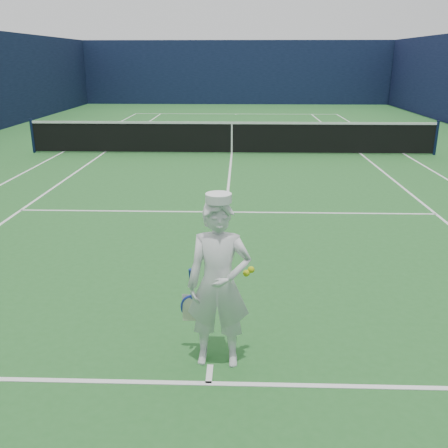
{
  "coord_description": "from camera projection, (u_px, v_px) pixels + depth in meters",
  "views": [
    {
      "loc": [
        0.28,
        -15.84,
        2.9
      ],
      "look_at": [
        0.08,
        -10.0,
        0.96
      ],
      "focal_mm": 40.0,
      "sensor_mm": 36.0,
      "label": 1
    }
  ],
  "objects": [
    {
      "name": "court_markings",
      "position": [
        232.0,
        153.0,
        15.94
      ],
      "size": [
        11.03,
        23.83,
        0.01
      ],
      "color": "white",
      "rests_on": "ground"
    },
    {
      "name": "tennis_net",
      "position": [
        232.0,
        136.0,
        15.77
      ],
      "size": [
        12.88,
        0.09,
        1.07
      ],
      "color": "#141E4C",
      "rests_on": "ground"
    },
    {
      "name": "ground",
      "position": [
        232.0,
        154.0,
        15.94
      ],
      "size": [
        80.0,
        80.0,
        0.0
      ],
      "primitive_type": "plane",
      "color": "#256328",
      "rests_on": "ground"
    },
    {
      "name": "windscreen_fence",
      "position": [
        232.0,
        89.0,
        15.31
      ],
      "size": [
        20.12,
        36.12,
        4.0
      ],
      "color": "#0E1533",
      "rests_on": "ground"
    },
    {
      "name": "tennis_player",
      "position": [
        219.0,
        284.0,
        4.76
      ],
      "size": [
        0.76,
        0.47,
        1.74
      ],
      "rotation": [
        0.0,
        0.0,
        -0.03
      ],
      "color": "white",
      "rests_on": "ground"
    }
  ]
}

